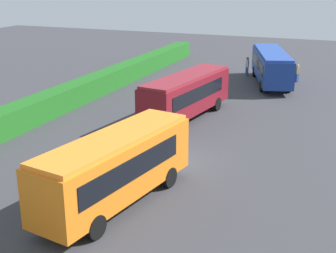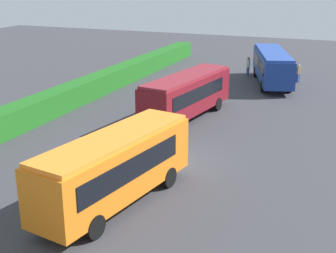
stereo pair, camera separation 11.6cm
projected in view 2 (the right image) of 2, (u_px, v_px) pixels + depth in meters
The scene contains 8 objects.
ground_plane at pixel (169, 161), 25.74m from camera, with size 108.49×108.49×0.00m, color #38383D.
bus_orange at pixel (116, 165), 20.47m from camera, with size 9.14×3.80×3.24m.
bus_maroon at pixel (187, 94), 32.86m from camera, with size 9.74×3.69×3.14m.
bus_blue at pixel (272, 65), 43.10m from camera, with size 10.44×5.49×3.08m.
person_right at pixel (298, 73), 44.13m from camera, with size 0.48×0.46×1.71m.
person_far at pixel (248, 66), 46.79m from camera, with size 0.39×0.26×1.92m.
hedge_row at pixel (3, 123), 29.55m from camera, with size 66.25×1.67×1.66m, color #1E601C.
traffic_cone at pixel (107, 134), 29.12m from camera, with size 0.36×0.36×0.60m, color orange.
Camera 2 is at (-22.07, -8.99, 9.90)m, focal length 49.86 mm.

